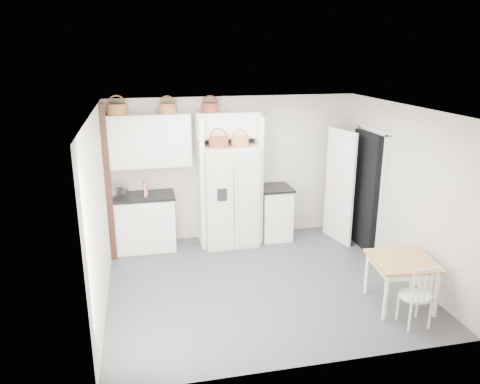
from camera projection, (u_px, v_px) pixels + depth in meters
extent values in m
plane|color=#505155|center=(261.00, 282.00, 7.08)|extent=(4.50, 4.50, 0.00)
plane|color=white|center=(263.00, 110.00, 6.32)|extent=(4.50, 4.50, 0.00)
plane|color=#B1A79B|center=(234.00, 168.00, 8.57)|extent=(4.50, 0.00, 4.50)
plane|color=#B1A79B|center=(99.00, 212.00, 6.24)|extent=(0.00, 4.00, 4.00)
plane|color=#B1A79B|center=(404.00, 191.00, 7.16)|extent=(0.00, 4.00, 4.00)
cube|color=silver|center=(230.00, 195.00, 8.31)|extent=(0.93, 0.75, 1.80)
cube|color=white|center=(145.00, 223.00, 8.19)|extent=(1.02, 0.64, 0.95)
cube|color=white|center=(274.00, 213.00, 8.68)|extent=(0.54, 0.64, 0.94)
cube|color=#A6803C|center=(400.00, 282.00, 6.39)|extent=(0.90, 0.90, 0.67)
cube|color=white|center=(416.00, 296.00, 5.89)|extent=(0.41, 0.37, 0.82)
cube|color=black|center=(143.00, 196.00, 8.05)|extent=(1.06, 0.69, 0.04)
cube|color=black|center=(275.00, 188.00, 8.53)|extent=(0.58, 0.69, 0.04)
cube|color=silver|center=(119.00, 191.00, 7.91)|extent=(0.32, 0.25, 0.20)
cube|color=maroon|center=(145.00, 190.00, 7.94)|extent=(0.06, 0.15, 0.23)
cube|color=beige|center=(146.00, 189.00, 7.94)|extent=(0.06, 0.16, 0.23)
cylinder|color=brown|center=(117.00, 109.00, 7.67)|extent=(0.32, 0.32, 0.18)
cylinder|color=brown|center=(168.00, 109.00, 7.84)|extent=(0.29, 0.29, 0.17)
cylinder|color=brown|center=(210.00, 108.00, 7.99)|extent=(0.28, 0.28, 0.16)
cylinder|color=brown|center=(219.00, 142.00, 7.89)|extent=(0.33, 0.33, 0.18)
cylinder|color=brown|center=(240.00, 142.00, 7.96)|extent=(0.30, 0.30, 0.16)
cube|color=white|center=(149.00, 141.00, 7.93)|extent=(1.40, 0.34, 0.90)
cube|color=white|center=(227.00, 125.00, 8.14)|extent=(1.12, 0.34, 0.45)
cube|color=white|center=(201.00, 182.00, 8.20)|extent=(0.08, 0.60, 2.30)
cube|color=white|center=(257.00, 179.00, 8.41)|extent=(0.08, 0.60, 2.30)
cube|color=black|center=(108.00, 185.00, 7.51)|extent=(0.09, 0.09, 2.60)
cube|color=black|center=(367.00, 190.00, 8.16)|extent=(0.18, 0.85, 2.05)
cube|color=white|center=(339.00, 186.00, 8.40)|extent=(0.21, 0.79, 2.05)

